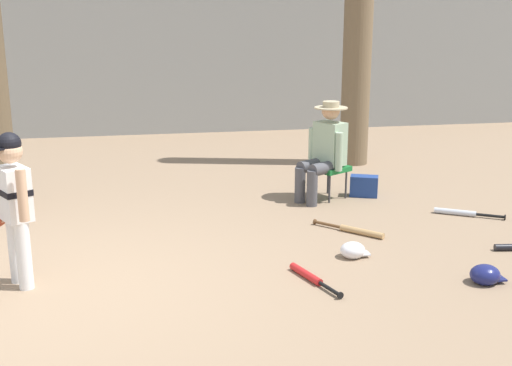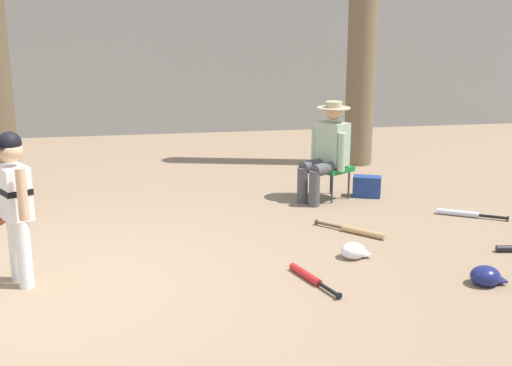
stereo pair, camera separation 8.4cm
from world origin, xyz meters
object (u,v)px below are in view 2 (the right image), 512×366
handbag_beside_stool (367,186)px  bat_wood_tan (358,231)px  young_ballplayer (13,199)px  tree_behind_spectator (363,14)px  bat_aluminum_silver (463,214)px  bat_red_barrel (309,277)px  batting_helmet_navy (486,276)px  batting_helmet_white (353,251)px  folding_stool (332,170)px  seated_spectator (327,149)px

handbag_beside_stool → bat_wood_tan: 1.46m
young_ballplayer → tree_behind_spectator: bearing=42.2°
bat_aluminum_silver → bat_red_barrel: bearing=-146.2°
handbag_beside_stool → batting_helmet_navy: (0.08, -2.76, -0.05)m
batting_helmet_white → batting_helmet_navy: 1.19m
young_ballplayer → batting_helmet_navy: young_ballplayer is taller
young_ballplayer → bat_wood_tan: 3.37m
bat_red_barrel → batting_helmet_navy: bearing=-13.2°
bat_aluminum_silver → handbag_beside_stool: bearing=129.5°
bat_red_barrel → batting_helmet_white: bearing=39.3°
handbag_beside_stool → bat_red_barrel: handbag_beside_stool is taller
folding_stool → handbag_beside_stool: folding_stool is taller
tree_behind_spectator → bat_wood_tan: bearing=-108.4°
folding_stool → batting_helmet_navy: bearing=-79.0°
young_ballplayer → bat_red_barrel: (2.42, -0.36, -0.71)m
young_ballplayer → folding_stool: (3.32, 2.07, -0.38)m
seated_spectator → handbag_beside_stool: seated_spectator is taller
batting_helmet_navy → handbag_beside_stool: bearing=91.6°
folding_stool → handbag_beside_stool: bearing=-0.0°
folding_stool → bat_wood_tan: bearing=-94.6°
seated_spectator → batting_helmet_white: seated_spectator is taller
handbag_beside_stool → folding_stool: bearing=180.0°
bat_red_barrel → folding_stool: bearing=69.5°
handbag_beside_stool → bat_aluminum_silver: handbag_beside_stool is taller
tree_behind_spectator → bat_aluminum_silver: bearing=-83.3°
young_ballplayer → bat_wood_tan: size_ratio=2.04×
young_ballplayer → batting_helmet_white: 3.03m
bat_red_barrel → seated_spectator: bearing=71.0°
seated_spectator → bat_wood_tan: (-0.02, -1.30, -0.61)m
batting_helmet_white → bat_aluminum_silver: bearing=31.8°
batting_helmet_white → seated_spectator: bearing=81.8°
young_ballplayer → handbag_beside_stool: young_ballplayer is taller
bat_wood_tan → bat_red_barrel: bearing=-126.4°
handbag_beside_stool → batting_helmet_white: (-0.82, -1.98, -0.06)m
tree_behind_spectator → folding_stool: size_ratio=9.42×
young_ballplayer → handbag_beside_stool: 4.35m
handbag_beside_stool → seated_spectator: bearing=-174.8°
handbag_beside_stool → batting_helmet_white: handbag_beside_stool is taller
bat_wood_tan → bat_aluminum_silver: 1.42m
young_ballplayer → batting_helmet_navy: 3.98m
bat_wood_tan → seated_spectator: bearing=89.0°
seated_spectator → bat_aluminum_silver: seated_spectator is taller
young_ballplayer → bat_wood_tan: bearing=12.6°
tree_behind_spectator → batting_helmet_white: (-1.30, -3.78, -2.14)m
tree_behind_spectator → batting_helmet_navy: 5.05m
bat_wood_tan → batting_helmet_navy: bearing=-65.5°
bat_red_barrel → batting_helmet_navy: size_ratio=2.32×
seated_spectator → bat_aluminum_silver: size_ratio=1.74×
bat_aluminum_silver → folding_stool: bearing=142.4°
tree_behind_spectator → young_ballplayer: size_ratio=3.95×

